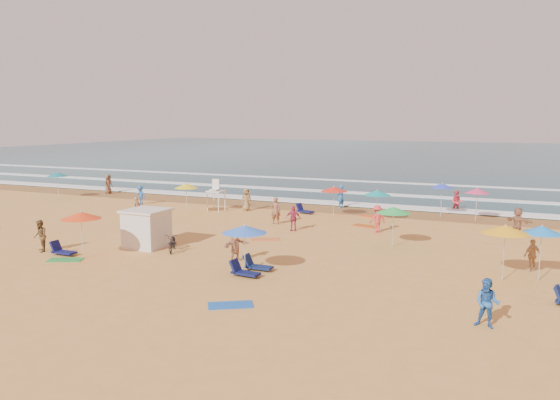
% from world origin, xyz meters
% --- Properties ---
extents(ground, '(220.00, 220.00, 0.00)m').
position_xyz_m(ground, '(0.00, 0.00, 0.00)').
color(ground, gold).
rests_on(ground, ground).
extents(ocean, '(220.00, 140.00, 0.18)m').
position_xyz_m(ocean, '(0.00, 84.00, 0.00)').
color(ocean, '#0C4756').
rests_on(ocean, ground).
extents(wet_sand, '(220.00, 220.00, 0.00)m').
position_xyz_m(wet_sand, '(0.00, 12.50, 0.01)').
color(wet_sand, olive).
rests_on(wet_sand, ground).
extents(surf_foam, '(200.00, 18.70, 0.05)m').
position_xyz_m(surf_foam, '(0.00, 21.32, 0.10)').
color(surf_foam, white).
rests_on(surf_foam, ground).
extents(cabana, '(2.00, 2.00, 2.00)m').
position_xyz_m(cabana, '(-6.10, -4.10, 1.00)').
color(cabana, silver).
rests_on(cabana, ground).
extents(cabana_roof, '(2.20, 2.20, 0.12)m').
position_xyz_m(cabana_roof, '(-6.10, -4.10, 2.06)').
color(cabana_roof, silver).
rests_on(cabana_roof, cabana).
extents(bicycle, '(1.45, 2.00, 1.00)m').
position_xyz_m(bicycle, '(-4.20, -4.40, 0.50)').
color(bicycle, black).
rests_on(bicycle, ground).
extents(lifeguard_stand, '(1.20, 1.20, 2.10)m').
position_xyz_m(lifeguard_stand, '(-8.73, 8.04, 1.05)').
color(lifeguard_stand, white).
rests_on(lifeguard_stand, ground).
extents(beach_umbrellas, '(53.73, 28.98, 0.65)m').
position_xyz_m(beach_umbrellas, '(0.78, 1.41, 2.13)').
color(beach_umbrellas, blue).
rests_on(beach_umbrellas, ground).
extents(loungers, '(51.53, 19.85, 0.34)m').
position_xyz_m(loungers, '(7.29, -2.42, 0.17)').
color(loungers, '#0E1E48').
rests_on(loungers, ground).
extents(towels, '(47.81, 22.56, 0.03)m').
position_xyz_m(towels, '(2.28, -1.17, 0.01)').
color(towels, '#B52416').
rests_on(towels, ground).
extents(beachgoers, '(40.98, 27.30, 2.14)m').
position_xyz_m(beachgoers, '(-0.73, 4.51, 0.83)').
color(beachgoers, brown).
rests_on(beachgoers, ground).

